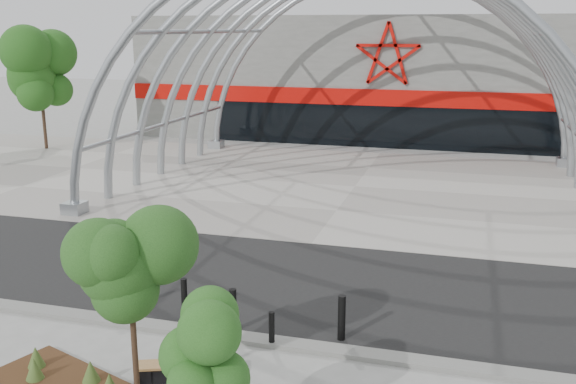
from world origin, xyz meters
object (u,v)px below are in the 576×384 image
object	(u,v)px
bench_0	(182,371)
bollard_2	(184,297)
street_tree_1	(213,349)
street_tree_0	(130,285)

from	to	relation	value
bench_0	bollard_2	xyz separation A→B (m)	(-1.29, 2.92, 0.31)
street_tree_1	bench_0	size ratio (longest dim) A/B	1.66
bench_0	bollard_2	bearing A→B (deg)	113.81
bollard_2	street_tree_0	bearing A→B (deg)	-77.76
bench_0	street_tree_1	bearing A→B (deg)	-54.47
street_tree_0	bench_0	distance (m)	2.70
street_tree_0	bollard_2	world-z (taller)	street_tree_0
street_tree_1	bench_0	world-z (taller)	street_tree_1
street_tree_0	street_tree_1	world-z (taller)	street_tree_0
street_tree_0	bench_0	world-z (taller)	street_tree_0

